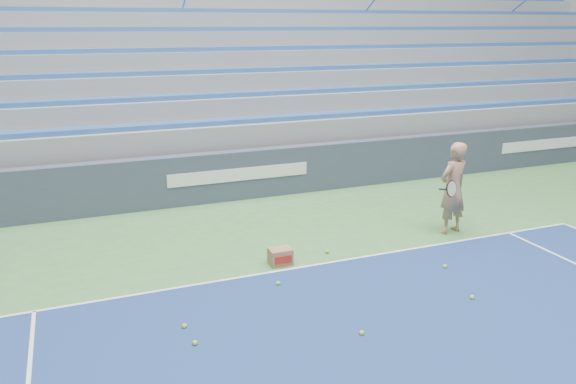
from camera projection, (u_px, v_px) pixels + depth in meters
name	position (u px, v px, depth m)	size (l,w,h in m)	color
sponsor_barrier	(238.00, 175.00, 12.54)	(30.00, 0.32, 1.10)	#373F54
bleachers	(183.00, 73.00, 17.12)	(31.00, 9.15, 7.30)	gray
tennis_player	(453.00, 188.00, 10.40)	(0.96, 0.89, 1.74)	tan
ball_box	(280.00, 257.00, 9.19)	(0.37, 0.29, 0.27)	#916846
tennis_ball_0	(472.00, 297.00, 8.04)	(0.07, 0.07, 0.07)	#ABE02E
tennis_ball_1	(278.00, 283.00, 8.47)	(0.07, 0.07, 0.07)	#ABE02E
tennis_ball_2	(362.00, 333.00, 7.11)	(0.07, 0.07, 0.07)	#ABE02E
tennis_ball_3	(327.00, 251.00, 9.66)	(0.07, 0.07, 0.07)	#ABE02E
tennis_ball_4	(445.00, 266.00, 9.06)	(0.07, 0.07, 0.07)	#ABE02E
tennis_ball_5	(184.00, 326.00, 7.27)	(0.07, 0.07, 0.07)	#ABE02E
tennis_ball_6	(195.00, 343.00, 6.89)	(0.07, 0.07, 0.07)	#ABE02E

